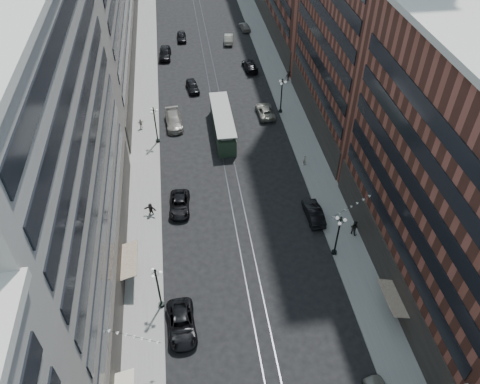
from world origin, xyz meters
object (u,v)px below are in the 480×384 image
car_8 (174,121)px  car_11 (265,111)px  pedestrian_7 (354,228)px  pedestrian_9 (289,76)px  pedestrian_2 (134,253)px  car_2 (182,324)px  pedestrian_6 (141,124)px  lamppost_sw_far (158,287)px  lamppost_sw_mid (155,124)px  car_9 (165,53)px  streetcar (223,124)px  pedestrian_5 (151,209)px  lamppost_se_mid (281,95)px  car_extra_1 (245,27)px  car_12 (250,66)px  car_10 (314,213)px  car_extra_0 (181,37)px  car_14 (229,39)px  lamppost_se_far (338,234)px  pedestrian_8 (304,160)px  car_13 (193,86)px  car_7 (180,205)px

car_8 → car_11: car_8 is taller
pedestrian_7 → pedestrian_9: 34.74m
car_8 → pedestrian_2: bearing=-105.5°
car_2 → pedestrian_6: 33.60m
lamppost_sw_far → pedestrian_7: bearing=16.9°
lamppost_sw_far → car_2: (1.84, -2.70, -2.34)m
lamppost_sw_mid → car_9: size_ratio=1.08×
streetcar → pedestrian_5: (-10.14, -15.21, -0.54)m
lamppost_se_mid → car_extra_1: (-0.82, 30.54, -2.39)m
lamppost_se_mid → car_12: size_ratio=1.09×
car_10 → car_extra_0: size_ratio=1.14×
car_extra_0 → lamppost_sw_mid: bearing=-98.3°
pedestrian_6 → pedestrian_7: bearing=120.7°
lamppost_sw_mid → car_8: bearing=58.3°
car_14 → car_extra_0: car_14 is taller
lamppost_se_far → car_12: bearing=93.3°
car_10 → pedestrian_8: 9.61m
car_9 → pedestrian_7: (19.67, -46.27, 0.22)m
lamppost_se_mid → pedestrian_6: bearing=-176.3°
lamppost_sw_mid → car_extra_0: bearing=81.4°
lamppost_sw_mid → car_10: size_ratio=1.16×
car_10 → car_12: size_ratio=0.94×
lamppost_sw_far → pedestrian_6: (-2.29, 30.65, -2.17)m
car_8 → car_11: size_ratio=1.12×
car_13 → pedestrian_5: (-6.70, -27.77, 0.23)m
lamppost_se_far → car_extra_0: bearing=103.6°
car_7 → car_8: (0.00, 17.59, 0.12)m
car_8 → pedestrian_8: bearing=-39.2°
lamppost_sw_mid → pedestrian_7: bearing=-44.0°
car_11 → pedestrian_7: (5.30, -25.25, 0.40)m
car_12 → pedestrian_7: bearing=93.0°
car_14 → pedestrian_6: (-15.99, -26.72, 0.19)m
car_9 → car_extra_1: car_9 is taller
lamppost_se_mid → car_12: 14.52m
car_13 → car_extra_0: car_13 is taller
car_11 → car_13: car_13 is taller
pedestrian_2 → car_extra_1: pedestrian_2 is taller
car_2 → pedestrian_7: 21.52m
lamppost_se_far → car_11: 27.92m
car_10 → pedestrian_7: pedestrian_7 is taller
lamppost_sw_far → car_extra_1: lamppost_sw_far is taller
car_10 → pedestrian_8: bearing=-99.0°
car_2 → pedestrian_9: 48.17m
car_11 → car_extra_1: car_extra_1 is taller
car_7 → car_12: car_12 is taller
lamppost_sw_mid → car_13: (5.76, 13.52, -2.37)m
car_10 → lamppost_sw_mid: bearing=-46.0°
lamppost_sw_mid → lamppost_se_far: size_ratio=1.00×
lamppost_sw_far → car_extra_0: (4.94, 59.58, -2.39)m
car_extra_0 → car_11: bearing=-68.0°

